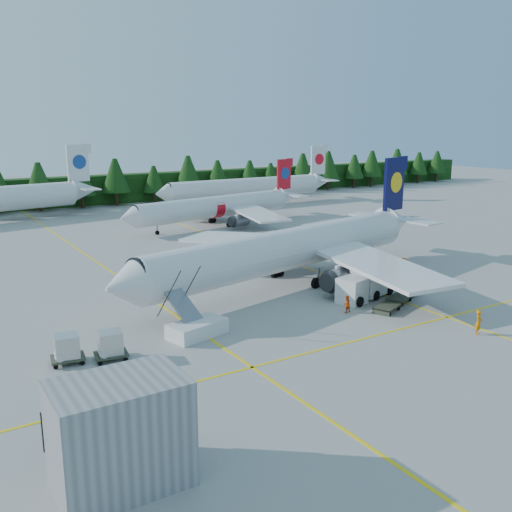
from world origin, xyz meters
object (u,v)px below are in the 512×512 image
airstairs (194,324)px  service_truck (365,282)px  airliner_navy (283,251)px  airliner_red (212,208)px

airstairs → service_truck: 18.43m
airstairs → service_truck: size_ratio=0.99×
airliner_navy → airstairs: (-13.97, -7.91, -2.83)m
airliner_navy → airstairs: size_ratio=6.08×
airliner_navy → airliner_red: airliner_navy is taller
service_truck → airliner_navy: bearing=105.6°
airstairs → airliner_red: bearing=46.3°
airliner_navy → service_truck: bearing=-72.5°
airliner_red → airstairs: 49.98m
airstairs → service_truck: (18.42, 0.29, 0.68)m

